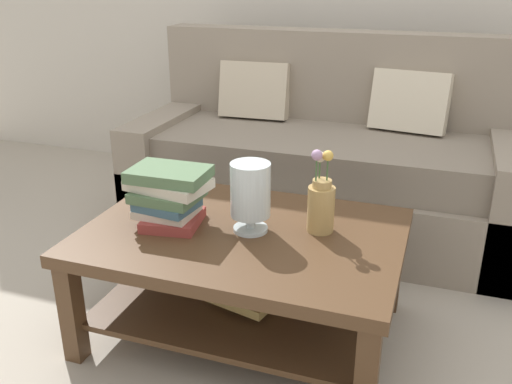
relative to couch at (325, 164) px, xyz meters
name	(u,v)px	position (x,y,z in m)	size (l,w,h in m)	color
ground_plane	(279,299)	(0.00, -0.86, -0.36)	(10.00, 10.00, 0.00)	#ADA393
couch	(325,164)	(0.00, 0.00, 0.00)	(2.08, 0.90, 1.06)	gray
coffee_table	(244,260)	(-0.07, -1.12, -0.03)	(1.20, 0.84, 0.46)	#4C331E
book_stack_main	(169,195)	(-0.36, -1.15, 0.22)	(0.32, 0.26, 0.22)	#993833
glass_hurricane_vase	(250,193)	(-0.04, -1.11, 0.25)	(0.15, 0.15, 0.27)	silver
flower_pitcher	(321,203)	(0.21, -1.03, 0.21)	(0.10, 0.10, 0.33)	tan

